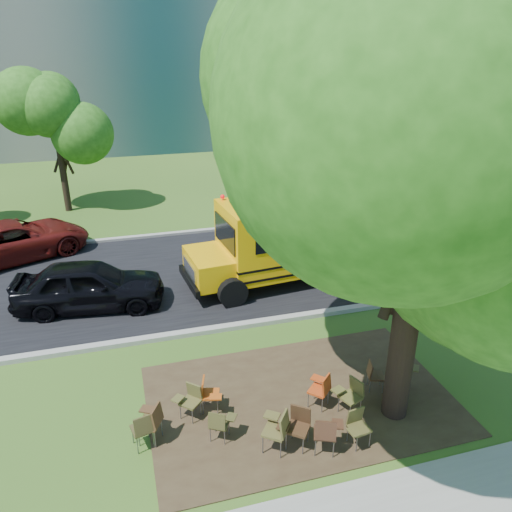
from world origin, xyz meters
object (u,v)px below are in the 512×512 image
object	(u,v)px
chair_7	(404,372)
black_car	(89,285)
chair_11	(321,387)
chair_5	(357,424)
chair_4	(327,432)
chair_2	(278,427)
chair_3	(297,423)
chair_0	(144,426)
chair_6	(351,393)
school_bus	(360,225)
chair_1	(220,422)
chair_12	(374,374)
chair_8	(152,419)
chair_9	(190,398)
chair_10	(208,392)
main_tree	(427,169)
bg_car_red	(16,240)

from	to	relation	value
chair_7	black_car	bearing A→B (deg)	174.80
chair_11	black_car	distance (m)	8.13
chair_5	black_car	xyz separation A→B (m)	(-5.37, 7.59, 0.26)
chair_4	chair_2	bearing A→B (deg)	-179.16
chair_7	chair_3	bearing A→B (deg)	-126.68
chair_0	chair_6	xyz separation A→B (m)	(4.52, -0.21, 0.01)
school_bus	chair_1	xyz separation A→B (m)	(-6.78, -7.25, -1.16)
chair_0	chair_1	world-z (taller)	chair_0
school_bus	black_car	xyz separation A→B (m)	(-9.45, -0.52, -0.88)
chair_0	chair_12	xyz separation A→B (m)	(5.40, 0.34, -0.06)
chair_6	chair_11	distance (m)	0.67
chair_7	chair_11	distance (m)	2.12
black_car	chair_7	bearing A→B (deg)	-123.69
chair_8	chair_9	distance (m)	1.02
chair_10	chair_8	bearing A→B (deg)	-49.09
chair_4	school_bus	bearing A→B (deg)	82.01
chair_12	chair_3	bearing A→B (deg)	-47.41
chair_2	chair_9	size ratio (longest dim) A/B	1.17
chair_7	main_tree	bearing A→B (deg)	-96.87
chair_4	chair_5	size ratio (longest dim) A/B	1.11
school_bus	chair_5	world-z (taller)	school_bus
chair_0	chair_10	xyz separation A→B (m)	(1.47, 0.73, -0.02)
chair_5	bg_car_red	xyz separation A→B (m)	(-8.15, 12.42, 0.23)
school_bus	chair_4	xyz separation A→B (m)	(-4.80, -8.18, -1.08)
chair_10	black_car	distance (m)	6.32
chair_10	bg_car_red	size ratio (longest dim) A/B	0.16
chair_5	chair_9	distance (m)	3.62
chair_2	chair_10	bearing A→B (deg)	72.34
chair_3	chair_9	distance (m)	2.44
main_tree	black_car	distance (m)	10.76
chair_6	black_car	distance (m)	8.77
chair_10	chair_2	bearing A→B (deg)	51.79
chair_10	chair_12	world-z (taller)	chair_10
chair_6	bg_car_red	world-z (taller)	bg_car_red
chair_6	bg_car_red	bearing A→B (deg)	15.00
main_tree	chair_0	size ratio (longest dim) A/B	10.56
school_bus	chair_1	distance (m)	9.99
chair_1	chair_10	bearing A→B (deg)	123.12
chair_0	chair_1	size ratio (longest dim) A/B	1.10
chair_9	chair_11	distance (m)	2.95
chair_0	chair_11	xyz separation A→B (m)	(3.96, 0.15, 0.00)
chair_0	chair_7	xyz separation A→B (m)	(6.08, 0.15, -0.01)
chair_2	chair_4	xyz separation A→B (m)	(0.90, -0.36, -0.03)
chair_3	chair_5	bearing A→B (deg)	-156.98
chair_8	bg_car_red	bearing A→B (deg)	48.49
chair_4	chair_9	bearing A→B (deg)	165.38
black_car	main_tree	bearing A→B (deg)	-129.02
bg_car_red	chair_7	bearing A→B (deg)	-162.38
chair_1	black_car	xyz separation A→B (m)	(-2.67, 6.73, 0.28)
chair_7	black_car	world-z (taller)	black_car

